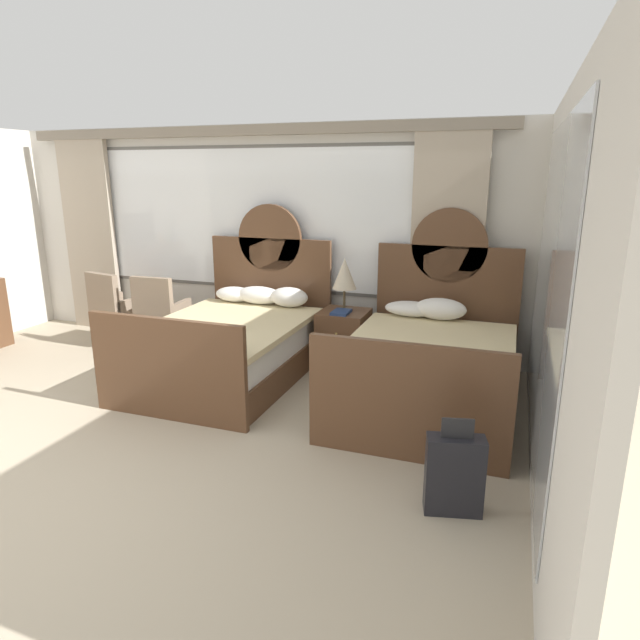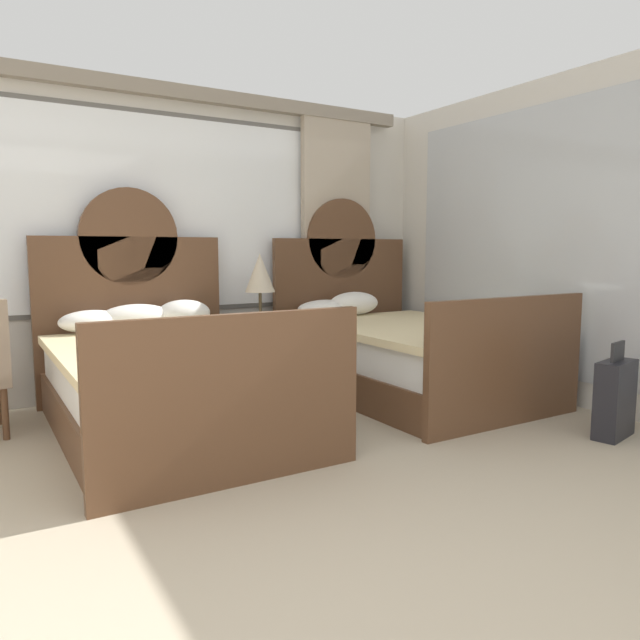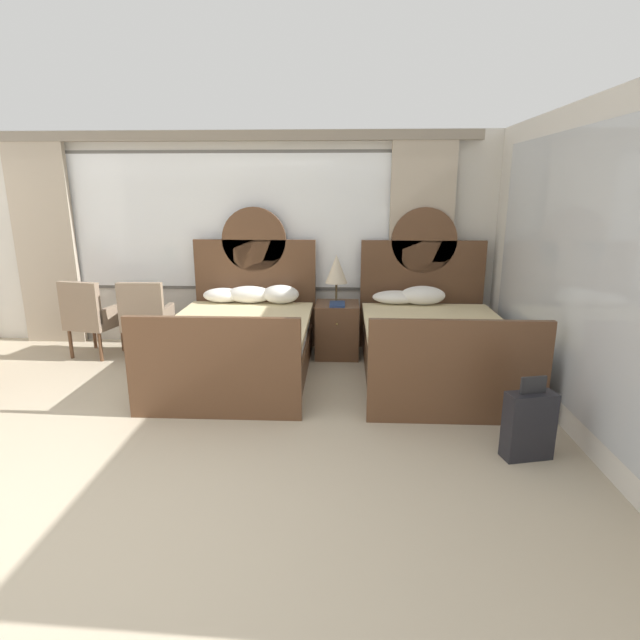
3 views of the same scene
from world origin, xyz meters
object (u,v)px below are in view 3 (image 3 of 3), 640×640
at_px(table_lamp_on_nightstand, 336,269).
at_px(armchair_by_window_left, 146,316).
at_px(bed_near_mirror, 433,344).
at_px(bed_near_window, 241,341).
at_px(suitcase_on_floor, 529,425).
at_px(armchair_by_window_centre, 90,315).
at_px(book_on_nightstand, 337,304).
at_px(nightstand_between_beds, 337,330).

relative_size(table_lamp_on_nightstand, armchair_by_window_left, 0.61).
height_order(bed_near_mirror, table_lamp_on_nightstand, bed_near_mirror).
relative_size(bed_near_window, table_lamp_on_nightstand, 3.87).
bearing_deg(bed_near_window, suitcase_on_floor, -34.19).
height_order(bed_near_mirror, armchair_by_window_centre, bed_near_mirror).
xyz_separation_m(bed_near_mirror, armchair_by_window_left, (-3.35, 0.48, 0.15)).
height_order(bed_near_mirror, suitcase_on_floor, bed_near_mirror).
height_order(bed_near_mirror, book_on_nightstand, bed_near_mirror).
xyz_separation_m(bed_near_mirror, book_on_nightstand, (-1.06, 0.55, 0.31)).
xyz_separation_m(nightstand_between_beds, armchair_by_window_centre, (-2.99, -0.17, 0.19)).
bearing_deg(bed_near_window, armchair_by_window_centre, 166.19).
bearing_deg(book_on_nightstand, bed_near_window, -152.82).
bearing_deg(armchair_by_window_left, table_lamp_on_nightstand, 5.83).
xyz_separation_m(book_on_nightstand, armchair_by_window_centre, (-2.99, -0.07, -0.15)).
xyz_separation_m(bed_near_window, armchair_by_window_left, (-1.24, 0.47, 0.15)).
bearing_deg(nightstand_between_beds, table_lamp_on_nightstand, 104.96).
bearing_deg(bed_near_mirror, armchair_by_window_left, 171.83).
bearing_deg(table_lamp_on_nightstand, armchair_by_window_left, -174.17).
bearing_deg(bed_near_mirror, book_on_nightstand, 152.36).
distance_m(book_on_nightstand, suitcase_on_floor, 2.74).
xyz_separation_m(nightstand_between_beds, armchair_by_window_left, (-2.30, -0.18, 0.19)).
height_order(table_lamp_on_nightstand, suitcase_on_floor, table_lamp_on_nightstand).
bearing_deg(table_lamp_on_nightstand, suitcase_on_floor, -58.36).
relative_size(table_lamp_on_nightstand, armchair_by_window_centre, 0.61).
distance_m(table_lamp_on_nightstand, armchair_by_window_left, 2.36).
bearing_deg(armchair_by_window_centre, table_lamp_on_nightstand, 4.45).
xyz_separation_m(book_on_nightstand, suitcase_on_floor, (1.48, -2.27, -0.40)).
height_order(nightstand_between_beds, table_lamp_on_nightstand, table_lamp_on_nightstand).
distance_m(book_on_nightstand, armchair_by_window_centre, 3.00).
bearing_deg(table_lamp_on_nightstand, bed_near_mirror, -33.74).
distance_m(armchair_by_window_centre, suitcase_on_floor, 4.99).
bearing_deg(nightstand_between_beds, book_on_nightstand, -90.09).
bearing_deg(suitcase_on_floor, table_lamp_on_nightstand, 121.64).
xyz_separation_m(table_lamp_on_nightstand, armchair_by_window_centre, (-2.97, -0.23, -0.54)).
height_order(book_on_nightstand, suitcase_on_floor, book_on_nightstand).
distance_m(table_lamp_on_nightstand, armchair_by_window_centre, 3.03).
bearing_deg(table_lamp_on_nightstand, nightstand_between_beds, -75.04).
height_order(bed_near_mirror, nightstand_between_beds, bed_near_mirror).
relative_size(nightstand_between_beds, armchair_by_window_centre, 0.69).
xyz_separation_m(bed_near_mirror, suitcase_on_floor, (0.43, -1.72, -0.10)).
bearing_deg(nightstand_between_beds, armchair_by_window_centre, -176.68).
bearing_deg(bed_near_window, table_lamp_on_nightstand, 34.08).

